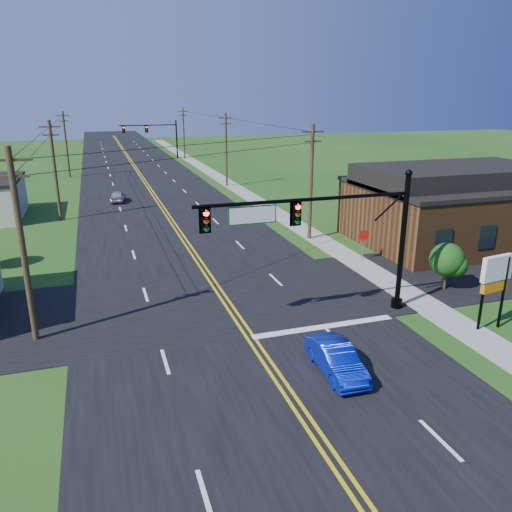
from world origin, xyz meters
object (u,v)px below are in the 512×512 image
object	(u,v)px
blue_car	(336,360)
stop_sign	(364,238)
signal_mast_main	(325,230)
signal_mast_far	(152,133)

from	to	relation	value
blue_car	stop_sign	world-z (taller)	stop_sign
signal_mast_main	stop_sign	xyz separation A→B (m)	(6.74, 7.76, -3.12)
signal_mast_far	stop_sign	size ratio (longest dim) A/B	4.84
signal_mast_far	stop_sign	world-z (taller)	signal_mast_far
signal_mast_main	stop_sign	distance (m)	10.74
blue_car	signal_mast_main	bearing A→B (deg)	73.28
signal_mast_far	stop_sign	bearing A→B (deg)	-84.10
signal_mast_far	blue_car	world-z (taller)	signal_mast_far
signal_mast_main	blue_car	distance (m)	6.76
signal_mast_main	blue_car	size ratio (longest dim) A/B	2.93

